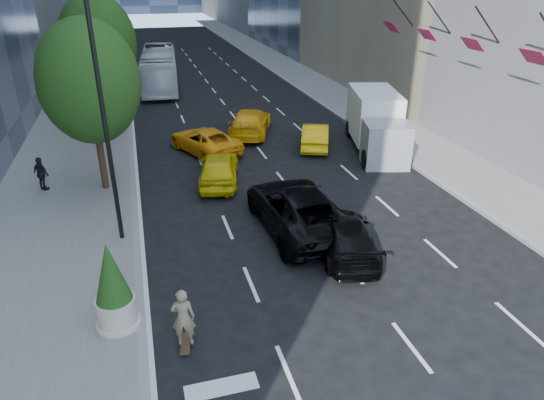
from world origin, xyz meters
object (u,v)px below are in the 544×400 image
object	(u,v)px
skateboarder	(184,321)
planter_shrub	(113,288)
black_sedan_lincoln	(298,208)
city_bus	(159,69)
black_sedan_mercedes	(345,236)
box_truck	(376,122)

from	to	relation	value
skateboarder	planter_shrub	distance (m)	2.20
planter_shrub	black_sedan_lincoln	bearing A→B (deg)	32.38
black_sedan_lincoln	city_bus	xyz separation A→B (m)	(-3.36, 27.04, 0.77)
black_sedan_mercedes	box_truck	distance (m)	11.56
black_sedan_lincoln	planter_shrub	world-z (taller)	planter_shrub
black_sedan_mercedes	box_truck	size ratio (longest dim) A/B	0.67
skateboarder	box_truck	xyz separation A→B (m)	(12.14, 13.12, 0.73)
skateboarder	black_sedan_lincoln	bearing A→B (deg)	-121.60
black_sedan_lincoln	planter_shrub	distance (m)	8.02
box_truck	planter_shrub	bearing A→B (deg)	-124.64
black_sedan_lincoln	black_sedan_mercedes	bearing A→B (deg)	112.47
black_sedan_lincoln	skateboarder	bearing A→B (deg)	44.92
skateboarder	box_truck	world-z (taller)	box_truck
black_sedan_lincoln	city_bus	distance (m)	27.26
box_truck	skateboarder	bearing A→B (deg)	-117.99
skateboarder	planter_shrub	bearing A→B (deg)	-24.97
box_truck	planter_shrub	distance (m)	18.26
black_sedan_lincoln	box_truck	distance (m)	10.43
skateboarder	box_truck	distance (m)	17.89
skateboarder	city_bus	world-z (taller)	city_bus
black_sedan_lincoln	planter_shrub	bearing A→B (deg)	29.59
skateboarder	planter_shrub	world-z (taller)	planter_shrub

